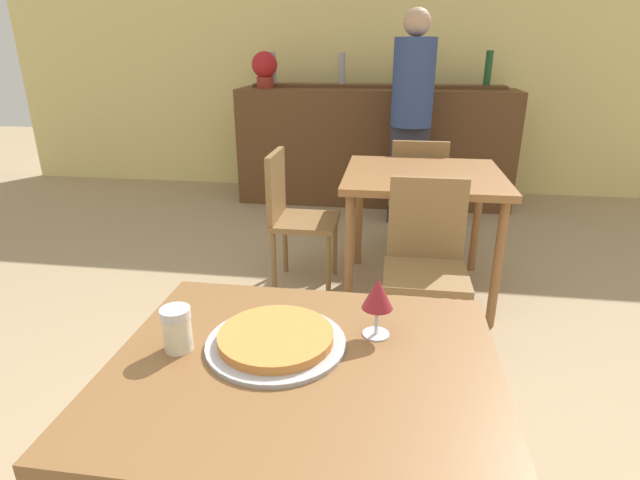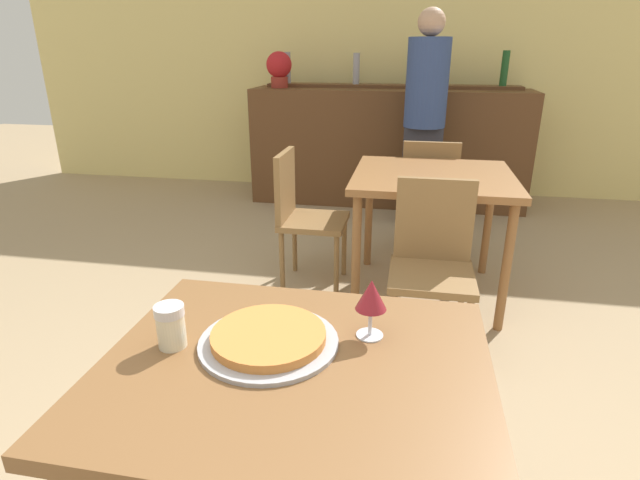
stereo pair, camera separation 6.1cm
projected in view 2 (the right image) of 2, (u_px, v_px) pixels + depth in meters
wall_back at (395, 53)px, 4.99m from camera, size 8.00×0.05×2.80m
dining_table_near at (295, 396)px, 1.21m from camera, size 0.92×0.76×0.75m
dining_table_far at (432, 189)px, 2.91m from camera, size 0.91×0.88×0.77m
bar_counter at (387, 147)px, 4.83m from camera, size 2.60×0.56×1.09m
bar_back_shelf at (393, 82)px, 4.74m from camera, size 2.39×0.24×0.34m
chair_far_side_front at (432, 257)px, 2.42m from camera, size 0.40×0.40×0.86m
chair_far_side_back at (428, 191)px, 3.54m from camera, size 0.40×0.40×0.86m
chair_far_side_left at (302, 210)px, 3.11m from camera, size 0.40×0.40×0.86m
pizza_tray at (269, 339)px, 1.25m from camera, size 0.35×0.35×0.04m
cheese_shaker at (171, 326)px, 1.23m from camera, size 0.07×0.07×0.11m
person_standing at (425, 113)px, 4.10m from camera, size 0.34×0.34×1.74m
wine_glass at (371, 297)px, 1.25m from camera, size 0.08×0.08×0.16m
potted_plant at (279, 67)px, 4.71m from camera, size 0.24×0.24×0.33m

